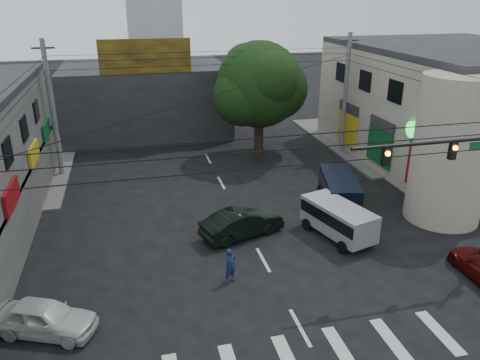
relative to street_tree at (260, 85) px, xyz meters
name	(u,v)px	position (x,y,z in m)	size (l,w,h in m)	color
ground	(276,283)	(-4.00, -17.00, -5.47)	(160.00, 160.00, 0.00)	black
sidewalk_far_right	(410,138)	(14.00, 1.00, -5.40)	(16.00, 16.00, 0.15)	#514F4C
building_right	(455,106)	(14.00, -4.00, -1.47)	(14.00, 18.00, 8.00)	gray
corner_column	(451,150)	(7.00, -13.00, -1.47)	(4.00, 4.00, 8.00)	gray
building_far	(146,99)	(-8.00, 9.00, -2.47)	(14.00, 10.00, 6.00)	#232326
billboard	(145,56)	(-8.00, 4.10, 1.83)	(7.00, 0.30, 2.60)	olive
street_tree	(260,85)	(0.00, 0.00, 0.00)	(6.40, 6.40, 8.70)	black
traffic_gantry	(466,173)	(3.82, -18.00, -0.64)	(7.10, 0.35, 7.20)	black
utility_pole_far_left	(53,110)	(-14.50, -1.00, -0.87)	(0.32, 0.32, 9.20)	#59595B
utility_pole_far_right	(345,95)	(6.50, -1.00, -0.87)	(0.32, 0.32, 9.20)	#59595B
dark_sedan	(242,223)	(-4.40, -12.42, -4.75)	(4.67, 2.87, 1.45)	black
white_compact	(44,318)	(-13.32, -18.00, -4.81)	(4.18, 2.95, 1.32)	silver
silver_minivan	(338,221)	(0.37, -13.71, -4.58)	(2.84, 4.48, 1.79)	#A6A8AE
navy_van	(339,192)	(2.03, -10.24, -4.54)	(2.91, 4.96, 1.86)	black
traffic_officer	(230,266)	(-5.91, -16.40, -4.66)	(0.70, 0.62, 1.62)	#142046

